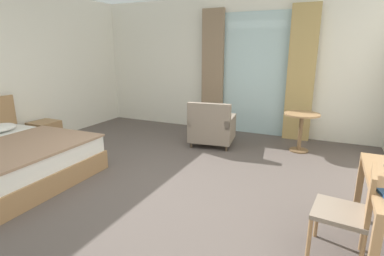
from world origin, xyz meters
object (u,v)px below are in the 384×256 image
at_px(nightstand, 45,133).
at_px(armchair_by_window, 212,128).
at_px(round_cafe_table, 301,124).
at_px(bed, 1,160).
at_px(desk_chair, 351,208).

distance_m(nightstand, armchair_by_window, 3.16).
relative_size(armchair_by_window, round_cafe_table, 1.26).
bearing_deg(round_cafe_table, bed, -140.14).
bearing_deg(armchair_by_window, bed, -128.02).
bearing_deg(round_cafe_table, armchair_by_window, -166.73).
bearing_deg(nightstand, bed, -59.53).
bearing_deg(nightstand, round_cafe_table, 20.78).
height_order(bed, desk_chair, bed).
height_order(bed, round_cafe_table, bed).
height_order(desk_chair, round_cafe_table, desk_chair).
height_order(nightstand, round_cafe_table, round_cafe_table).
xyz_separation_m(armchair_by_window, round_cafe_table, (1.54, 0.36, 0.16)).
xyz_separation_m(desk_chair, round_cafe_table, (-0.65, 2.82, 0.02)).
relative_size(nightstand, round_cafe_table, 0.68).
bearing_deg(nightstand, armchair_by_window, 24.54).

